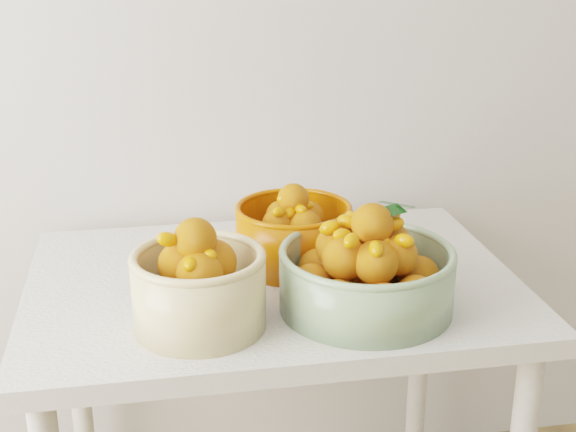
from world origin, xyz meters
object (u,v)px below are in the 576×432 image
object	(u,v)px
table	(273,319)
bowl_green	(366,273)
bowl_cream	(198,286)
bowl_orange	(294,233)

from	to	relation	value
table	bowl_green	xyz separation A→B (m)	(0.15, -0.17, 0.17)
bowl_cream	bowl_green	distance (m)	0.32
bowl_cream	bowl_green	size ratio (longest dim) A/B	0.75
bowl_orange	bowl_cream	bearing A→B (deg)	-131.72
bowl_cream	bowl_orange	distance (m)	0.33
bowl_green	bowl_orange	size ratio (longest dim) A/B	1.19
table	bowl_green	distance (m)	0.28
bowl_green	bowl_orange	distance (m)	0.25
bowl_cream	bowl_green	bearing A→B (deg)	3.12
table	bowl_cream	distance (m)	0.30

